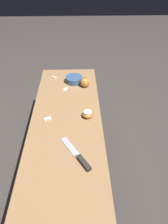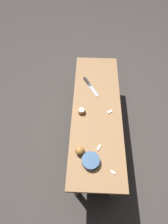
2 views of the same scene
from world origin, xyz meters
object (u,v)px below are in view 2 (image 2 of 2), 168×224
wooden_bench (96,112)px  apple_cut (82,111)px  knife (89,84)px  apple_whole (80,150)px  bowl (91,161)px

wooden_bench → apple_cut: (0.04, -0.13, 0.07)m
knife → apple_whole: (0.68, -0.05, 0.03)m
wooden_bench → bowl: (0.46, -0.05, 0.07)m
bowl → wooden_bench: bearing=174.4°
knife → apple_cut: bearing=-40.4°
wooden_bench → apple_whole: apple_whole is taller
wooden_bench → apple_whole: bearing=-17.5°
apple_cut → bowl: size_ratio=0.50×
knife → apple_whole: size_ratio=3.01×
apple_whole → wooden_bench: bearing=162.5°
apple_whole → bowl: apple_whole is taller
wooden_bench → apple_cut: 0.15m
apple_cut → bowl: bowl is taller
apple_whole → apple_cut: bearing=-179.3°
wooden_bench → bowl: bowl is taller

